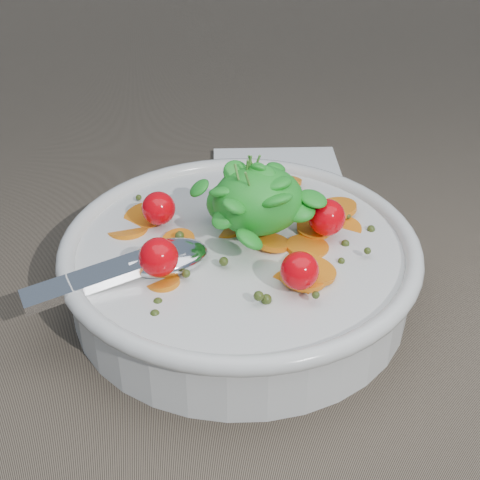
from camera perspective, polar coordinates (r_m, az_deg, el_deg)
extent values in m
plane|color=#685B4A|center=(0.56, 3.18, -5.92)|extent=(6.00, 6.00, 0.00)
cylinder|color=silver|center=(0.56, 0.00, -2.68)|extent=(0.28, 0.28, 0.05)
torus|color=silver|center=(0.54, 0.00, -0.40)|extent=(0.29, 0.29, 0.01)
cylinder|color=silver|center=(0.57, 0.00, -4.58)|extent=(0.14, 0.14, 0.01)
cylinder|color=brown|center=(0.56, 0.00, -2.68)|extent=(0.25, 0.25, 0.04)
cylinder|color=orange|center=(0.57, 8.72, 0.81)|extent=(0.04, 0.04, 0.01)
cylinder|color=orange|center=(0.56, -1.14, 0.90)|extent=(0.04, 0.04, 0.01)
cylinder|color=orange|center=(0.52, 0.57, -2.87)|extent=(0.03, 0.03, 0.01)
cylinder|color=orange|center=(0.59, 3.17, 2.23)|extent=(0.03, 0.03, 0.01)
cylinder|color=orange|center=(0.58, -8.18, 1.92)|extent=(0.05, 0.05, 0.01)
cylinder|color=orange|center=(0.54, 5.76, -0.62)|extent=(0.04, 0.04, 0.01)
cylinder|color=orange|center=(0.57, -9.55, 0.72)|extent=(0.04, 0.04, 0.01)
cylinder|color=orange|center=(0.54, -5.28, -0.10)|extent=(0.04, 0.04, 0.01)
cylinder|color=orange|center=(0.57, 5.36, 1.13)|extent=(0.04, 0.04, 0.02)
cylinder|color=orange|center=(0.62, 3.89, 5.09)|extent=(0.04, 0.04, 0.02)
cylinder|color=orange|center=(0.51, -6.57, -3.72)|extent=(0.04, 0.04, 0.01)
cylinder|color=orange|center=(0.54, 2.70, -0.20)|extent=(0.03, 0.03, 0.01)
cylinder|color=orange|center=(0.56, 6.41, 1.17)|extent=(0.04, 0.04, 0.01)
cylinder|color=orange|center=(0.50, 4.42, -3.93)|extent=(0.05, 0.05, 0.01)
cylinder|color=orange|center=(0.58, 3.73, 1.38)|extent=(0.04, 0.04, 0.01)
cylinder|color=orange|center=(0.51, 6.23, -2.52)|extent=(0.05, 0.05, 0.01)
cylinder|color=orange|center=(0.59, 8.20, 2.68)|extent=(0.05, 0.05, 0.01)
cylinder|color=orange|center=(0.50, 5.44, -3.02)|extent=(0.04, 0.04, 0.01)
cylinder|color=orange|center=(0.52, 5.39, -2.37)|extent=(0.04, 0.04, 0.01)
sphere|color=#374617|center=(0.58, 4.68, 2.43)|extent=(0.01, 0.01, 0.01)
sphere|color=#374617|center=(0.51, -1.40, -1.84)|extent=(0.01, 0.01, 0.01)
sphere|color=#374617|center=(0.61, 0.72, 4.09)|extent=(0.01, 0.01, 0.01)
sphere|color=#374617|center=(0.54, -5.18, 0.37)|extent=(0.01, 0.01, 0.01)
sphere|color=#374617|center=(0.57, 11.12, 0.92)|extent=(0.01, 0.01, 0.01)
sphere|color=#374617|center=(0.49, -7.01, -5.30)|extent=(0.01, 0.01, 0.01)
sphere|color=#374617|center=(0.56, 3.09, 1.11)|extent=(0.01, 0.01, 0.01)
sphere|color=#374617|center=(0.61, -8.64, 3.61)|extent=(0.01, 0.01, 0.01)
sphere|color=#374617|center=(0.53, 10.82, -0.91)|extent=(0.01, 0.01, 0.01)
sphere|color=#374617|center=(0.63, 0.87, 4.86)|extent=(0.01, 0.01, 0.01)
sphere|color=#374617|center=(0.50, -4.63, -2.87)|extent=(0.01, 0.01, 0.01)
sphere|color=#374617|center=(0.55, 8.98, -0.32)|extent=(0.01, 0.01, 0.01)
sphere|color=#374617|center=(0.48, -7.27, -6.31)|extent=(0.01, 0.01, 0.01)
sphere|color=#374617|center=(0.57, -6.96, 1.52)|extent=(0.01, 0.01, 0.01)
sphere|color=#374617|center=(0.48, 2.26, -5.09)|extent=(0.01, 0.01, 0.01)
sphere|color=#374617|center=(0.58, 9.17, 2.04)|extent=(0.01, 0.01, 0.01)
sphere|color=#374617|center=(0.48, 6.49, -4.69)|extent=(0.01, 0.01, 0.01)
sphere|color=#374617|center=(0.58, -1.27, 2.42)|extent=(0.01, 0.01, 0.01)
sphere|color=#374617|center=(0.48, 1.60, -4.80)|extent=(0.01, 0.01, 0.01)
sphere|color=#374617|center=(0.53, 8.65, -1.77)|extent=(0.01, 0.01, 0.01)
sphere|color=red|center=(0.55, 7.42, 1.92)|extent=(0.03, 0.03, 0.03)
sphere|color=red|center=(0.59, 2.57, 4.98)|extent=(0.03, 0.03, 0.03)
sphere|color=red|center=(0.56, -6.96, 2.71)|extent=(0.03, 0.03, 0.03)
sphere|color=red|center=(0.50, -6.96, -1.47)|extent=(0.03, 0.03, 0.03)
sphere|color=red|center=(0.48, 5.11, -2.62)|extent=(0.03, 0.03, 0.03)
ellipsoid|color=green|center=(0.53, 1.55, 3.40)|extent=(0.07, 0.06, 0.05)
ellipsoid|color=green|center=(0.55, -0.66, 3.16)|extent=(0.04, 0.04, 0.03)
ellipsoid|color=green|center=(0.53, -0.28, 5.71)|extent=(0.03, 0.03, 0.03)
ellipsoid|color=green|center=(0.55, 1.10, 6.00)|extent=(0.02, 0.02, 0.02)
ellipsoid|color=green|center=(0.53, 1.59, 6.04)|extent=(0.02, 0.02, 0.02)
ellipsoid|color=green|center=(0.52, 2.23, 3.68)|extent=(0.03, 0.03, 0.01)
ellipsoid|color=green|center=(0.52, 3.06, 4.77)|extent=(0.03, 0.03, 0.02)
ellipsoid|color=green|center=(0.53, 0.29, 3.97)|extent=(0.03, 0.03, 0.02)
ellipsoid|color=green|center=(0.53, 1.71, 4.75)|extent=(0.03, 0.03, 0.02)
ellipsoid|color=green|center=(0.54, 1.58, 4.32)|extent=(0.03, 0.03, 0.01)
ellipsoid|color=green|center=(0.55, 1.65, 4.15)|extent=(0.03, 0.03, 0.01)
ellipsoid|color=green|center=(0.50, 0.80, 0.05)|extent=(0.03, 0.03, 0.02)
ellipsoid|color=green|center=(0.52, -1.41, 1.79)|extent=(0.03, 0.03, 0.02)
ellipsoid|color=green|center=(0.52, 1.74, 5.17)|extent=(0.04, 0.03, 0.03)
ellipsoid|color=green|center=(0.54, 1.92, 4.40)|extent=(0.04, 0.04, 0.02)
ellipsoid|color=green|center=(0.52, 1.07, 2.71)|extent=(0.03, 0.03, 0.02)
ellipsoid|color=green|center=(0.52, 2.91, 4.83)|extent=(0.03, 0.03, 0.02)
ellipsoid|color=green|center=(0.50, -0.52, 2.87)|extent=(0.03, 0.02, 0.02)
ellipsoid|color=green|center=(0.52, 2.77, 3.13)|extent=(0.04, 0.04, 0.03)
ellipsoid|color=green|center=(0.55, 0.05, 5.06)|extent=(0.03, 0.03, 0.03)
ellipsoid|color=green|center=(0.52, -1.56, 4.13)|extent=(0.03, 0.02, 0.02)
ellipsoid|color=green|center=(0.51, 3.16, 3.39)|extent=(0.03, 0.03, 0.02)
ellipsoid|color=green|center=(0.53, 5.02, 2.52)|extent=(0.03, 0.03, 0.02)
ellipsoid|color=green|center=(0.53, 1.56, 4.33)|extent=(0.02, 0.02, 0.01)
ellipsoid|color=green|center=(0.53, 6.25, 3.52)|extent=(0.03, 0.03, 0.01)
ellipsoid|color=green|center=(0.55, 3.08, 6.14)|extent=(0.03, 0.03, 0.02)
ellipsoid|color=green|center=(0.52, 1.60, 5.76)|extent=(0.02, 0.02, 0.02)
ellipsoid|color=green|center=(0.55, -3.50, 4.45)|extent=(0.02, 0.02, 0.02)
cylinder|color=#4C8C33|center=(0.52, 1.06, 3.88)|extent=(0.01, 0.01, 0.05)
cylinder|color=#4C8C33|center=(0.53, 0.55, 4.96)|extent=(0.01, 0.01, 0.05)
cylinder|color=#4C8C33|center=(0.54, 1.49, 5.15)|extent=(0.02, 0.00, 0.05)
cylinder|color=#4C8C33|center=(0.54, 0.90, 5.15)|extent=(0.02, 0.01, 0.05)
cylinder|color=#4C8C33|center=(0.53, 0.48, 4.98)|extent=(0.00, 0.02, 0.05)
cylinder|color=#4C8C33|center=(0.52, 0.16, 3.95)|extent=(0.01, 0.02, 0.05)
ellipsoid|color=silver|center=(0.52, -6.16, -1.48)|extent=(0.07, 0.06, 0.02)
cube|color=silver|center=(0.51, -11.50, -2.95)|extent=(0.12, 0.06, 0.02)
cylinder|color=silver|center=(0.51, -8.28, -1.94)|extent=(0.03, 0.02, 0.01)
cube|color=white|center=(0.76, 3.21, 5.63)|extent=(0.15, 0.14, 0.01)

